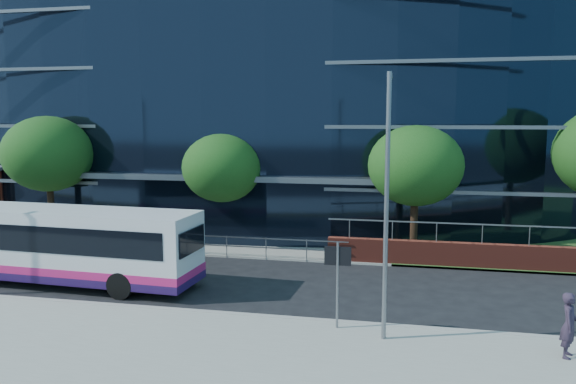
% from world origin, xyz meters
% --- Properties ---
extents(ground, '(200.00, 200.00, 0.00)m').
position_xyz_m(ground, '(0.00, 0.00, 0.00)').
color(ground, black).
rests_on(ground, ground).
extents(pavement_near, '(80.00, 8.00, 0.15)m').
position_xyz_m(pavement_near, '(0.00, -5.00, 0.07)').
color(pavement_near, gray).
rests_on(pavement_near, ground).
extents(kerb, '(80.00, 0.25, 0.16)m').
position_xyz_m(kerb, '(0.00, -1.00, 0.08)').
color(kerb, gray).
rests_on(kerb, ground).
extents(yellow_line_outer, '(80.00, 0.08, 0.01)m').
position_xyz_m(yellow_line_outer, '(0.00, -0.80, 0.01)').
color(yellow_line_outer, gold).
rests_on(yellow_line_outer, ground).
extents(yellow_line_inner, '(80.00, 0.08, 0.01)m').
position_xyz_m(yellow_line_inner, '(0.00, -0.65, 0.01)').
color(yellow_line_inner, gold).
rests_on(yellow_line_inner, ground).
extents(far_forecourt, '(50.00, 8.00, 0.10)m').
position_xyz_m(far_forecourt, '(-6.00, 11.00, 0.05)').
color(far_forecourt, gray).
rests_on(far_forecourt, ground).
extents(glass_office, '(44.00, 23.10, 16.00)m').
position_xyz_m(glass_office, '(-4.00, 20.85, 8.00)').
color(glass_office, black).
rests_on(glass_office, ground).
extents(guard_railings, '(24.00, 0.05, 1.10)m').
position_xyz_m(guard_railings, '(-8.00, 7.00, 0.82)').
color(guard_railings, slate).
rests_on(guard_railings, ground).
extents(street_sign, '(0.85, 0.09, 2.80)m').
position_xyz_m(street_sign, '(4.50, -1.59, 2.15)').
color(street_sign, slate).
rests_on(street_sign, pavement_near).
extents(tree_far_a, '(4.95, 4.95, 6.98)m').
position_xyz_m(tree_far_a, '(-13.00, 9.00, 4.86)').
color(tree_far_a, black).
rests_on(tree_far_a, ground).
extents(tree_far_b, '(4.29, 4.29, 6.05)m').
position_xyz_m(tree_far_b, '(-3.00, 9.50, 4.21)').
color(tree_far_b, black).
rests_on(tree_far_b, ground).
extents(tree_far_c, '(4.62, 4.62, 6.51)m').
position_xyz_m(tree_far_c, '(7.00, 9.00, 4.54)').
color(tree_far_c, black).
rests_on(tree_far_c, ground).
extents(streetlight_east, '(0.15, 0.77, 8.00)m').
position_xyz_m(streetlight_east, '(6.00, -2.17, 4.44)').
color(streetlight_east, slate).
rests_on(streetlight_east, pavement_near).
extents(city_bus, '(11.71, 3.26, 3.14)m').
position_xyz_m(city_bus, '(-7.13, 1.38, 1.66)').
color(city_bus, silver).
rests_on(city_bus, ground).
extents(pedestrian, '(0.65, 0.79, 1.86)m').
position_xyz_m(pedestrian, '(11.12, -2.48, 1.08)').
color(pedestrian, '#2C2132').
rests_on(pedestrian, pavement_near).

